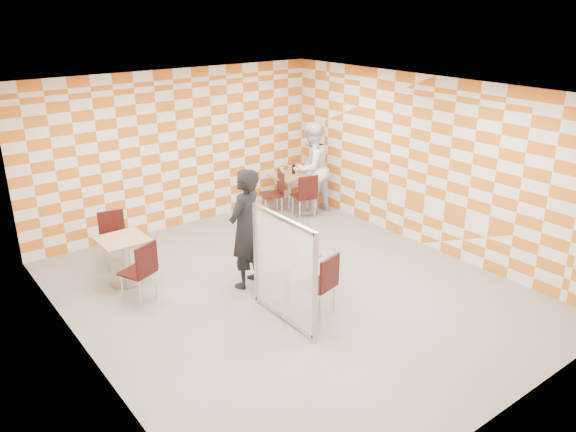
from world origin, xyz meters
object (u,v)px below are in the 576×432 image
object	(u,v)px
main_table	(287,268)
man_dark	(245,229)
chair_second_front	(306,193)
chair_empty_near	(142,267)
chair_second_side	(276,190)
chair_empty_far	(114,234)
empty_table	(124,253)
sport_bottle	(282,170)
second_table	(290,186)
chair_main_front	(323,280)
man_white	(311,168)
partition	(284,270)
soda_bottle	(294,169)

from	to	relation	value
main_table	man_dark	distance (m)	0.89
chair_second_front	chair_empty_near	world-z (taller)	same
chair_second_side	chair_empty_far	xyz separation A→B (m)	(-3.51, -0.26, 0.00)
chair_empty_far	man_dark	bearing A→B (deg)	-54.84
empty_table	man_dark	world-z (taller)	man_dark
chair_empty_far	sport_bottle	bearing A→B (deg)	7.59
main_table	second_table	bearing A→B (deg)	51.96
chair_second_front	chair_empty_near	size ratio (longest dim) A/B	1.00
second_table	chair_main_front	bearing A→B (deg)	-121.46
sport_bottle	man_white	bearing A→B (deg)	-61.53
empty_table	man_dark	size ratio (longest dim) A/B	0.40
main_table	chair_main_front	world-z (taller)	chair_main_front
partition	sport_bottle	bearing A→B (deg)	53.50
chair_second_side	chair_empty_far	bearing A→B (deg)	-175.80
chair_main_front	chair_second_front	size ratio (longest dim) A/B	1.00
chair_second_front	partition	bearing A→B (deg)	-133.48
soda_bottle	empty_table	bearing A→B (deg)	-165.21
empty_table	chair_empty_far	world-z (taller)	chair_empty_far
main_table	soda_bottle	xyz separation A→B (m)	(2.49, 3.04, 0.34)
chair_empty_far	chair_second_front	bearing A→B (deg)	-4.16
chair_empty_near	man_dark	size ratio (longest dim) A/B	0.50
chair_empty_near	chair_second_front	bearing A→B (deg)	16.13
man_white	chair_main_front	bearing A→B (deg)	42.88
chair_second_front	soda_bottle	bearing A→B (deg)	72.92
second_table	partition	world-z (taller)	partition
chair_main_front	chair_second_front	world-z (taller)	same
chair_second_side	soda_bottle	xyz separation A→B (m)	(0.55, 0.12, 0.31)
second_table	man_white	xyz separation A→B (m)	(0.21, -0.44, 0.45)
empty_table	chair_second_side	xyz separation A→B (m)	(3.63, 0.98, 0.04)
partition	soda_bottle	bearing A→B (deg)	50.37
chair_empty_near	sport_bottle	world-z (taller)	sport_bottle
chair_second_front	chair_second_side	xyz separation A→B (m)	(-0.35, 0.54, 0.00)
man_white	empty_table	bearing A→B (deg)	-1.15
chair_empty_near	sport_bottle	bearing A→B (deg)	26.05
main_table	chair_second_front	xyz separation A→B (m)	(2.28, 2.38, 0.04)
man_white	sport_bottle	size ratio (longest dim) A/B	9.56
empty_table	chair_second_front	bearing A→B (deg)	6.38
man_dark	chair_main_front	bearing A→B (deg)	78.40
man_white	soda_bottle	xyz separation A→B (m)	(-0.10, 0.44, -0.10)
second_table	partition	size ratio (longest dim) A/B	0.48
second_table	sport_bottle	distance (m)	0.37
man_white	main_table	bearing A→B (deg)	35.19
second_table	empty_table	size ratio (longest dim) A/B	1.00
empty_table	sport_bottle	bearing A→B (deg)	17.32
second_table	man_dark	xyz separation A→B (m)	(-2.60, -2.29, 0.42)
partition	main_table	bearing A→B (deg)	48.19
chair_main_front	chair_empty_far	world-z (taller)	same
main_table	second_table	size ratio (longest dim) A/B	1.00
chair_empty_far	man_dark	xyz separation A→B (m)	(1.35, -1.91, 0.39)
main_table	second_table	xyz separation A→B (m)	(2.38, 3.04, 0.00)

